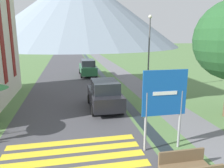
{
  "coord_description": "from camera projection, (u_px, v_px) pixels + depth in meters",
  "views": [
    {
      "loc": [
        -2.54,
        -3.25,
        4.58
      ],
      "look_at": [
        0.14,
        10.0,
        1.48
      ],
      "focal_mm": 35.0,
      "sensor_mm": 36.0,
      "label": 1
    }
  ],
  "objects": [
    {
      "name": "parked_car_near",
      "position": [
        105.0,
        95.0,
        13.55
      ],
      "size": [
        1.89,
        3.83,
        1.82
      ],
      "color": "black",
      "rests_on": "ground_plane"
    },
    {
      "name": "drainage_channel",
      "position": [
        93.0,
        65.0,
        33.51
      ],
      "size": [
        0.6,
        60.0,
        0.0
      ],
      "color": "black",
      "rests_on": "ground_plane"
    },
    {
      "name": "footpath",
      "position": [
        108.0,
        64.0,
        33.97
      ],
      "size": [
        2.2,
        60.0,
        0.01
      ],
      "color": "slate",
      "rests_on": "ground_plane"
    },
    {
      "name": "parked_car_far",
      "position": [
        88.0,
        68.0,
        24.41
      ],
      "size": [
        1.78,
        4.31,
        1.82
      ],
      "color": "#28663D",
      "rests_on": "ground_plane"
    },
    {
      "name": "mountain_distant",
      "position": [
        79.0,
        10.0,
        83.13
      ],
      "size": [
        74.75,
        74.75,
        27.05
      ],
      "color": "gray",
      "rests_on": "ground_plane"
    },
    {
      "name": "road",
      "position": [
        69.0,
        65.0,
        32.79
      ],
      "size": [
        6.4,
        60.0,
        0.01
      ],
      "color": "#424247",
      "rests_on": "ground_plane"
    },
    {
      "name": "streetlamp",
      "position": [
        149.0,
        48.0,
        17.52
      ],
      "size": [
        0.28,
        0.28,
        6.05
      ],
      "color": "#515156",
      "rests_on": "ground_plane"
    },
    {
      "name": "road_sign",
      "position": [
        164.0,
        99.0,
        8.46
      ],
      "size": [
        1.81,
        0.11,
        3.27
      ],
      "color": "gray",
      "rests_on": "ground_plane"
    },
    {
      "name": "crosswalk_marking",
      "position": [
        73.0,
        155.0,
        8.46
      ],
      "size": [
        5.44,
        2.54,
        0.01
      ],
      "color": "yellow",
      "rests_on": "ground_plane"
    },
    {
      "name": "ground_plane",
      "position": [
        93.0,
        77.0,
        23.72
      ],
      "size": [
        160.0,
        160.0,
        0.0
      ],
      "primitive_type": "plane",
      "color": "#517542"
    }
  ]
}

